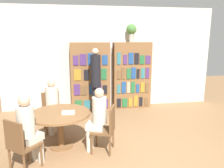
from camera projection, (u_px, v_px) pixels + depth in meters
wall_back at (110, 58)px, 6.58m from camera, size 6.40×0.07×3.00m
bookshelf_left at (90, 77)px, 6.40m from camera, size 1.13×0.34×1.98m
bookshelf_right at (132, 75)px, 6.60m from camera, size 1.13×0.34×1.98m
flower_vase at (131, 31)px, 6.33m from camera, size 0.29×0.29×0.52m
reading_table at (60, 119)px, 4.19m from camera, size 1.16×1.16×0.70m
chair_near_camera at (20, 143)px, 3.42m from camera, size 0.56×0.56×0.88m
chair_left_side at (52, 109)px, 5.03m from camera, size 0.49×0.49×0.88m
chair_far_side at (107, 127)px, 4.04m from camera, size 0.51×0.51×0.88m
seated_reader_left at (53, 103)px, 4.83m from camera, size 0.35×0.41×1.22m
seated_reader_right at (97, 116)px, 4.03m from camera, size 0.40×0.36×1.22m
seated_reader_back at (28, 126)px, 3.53m from camera, size 0.42×0.42×1.24m
librarian_standing at (96, 75)px, 5.91m from camera, size 0.27×0.54×1.84m
open_book_on_table at (68, 112)px, 4.13m from camera, size 0.24×0.18×0.03m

